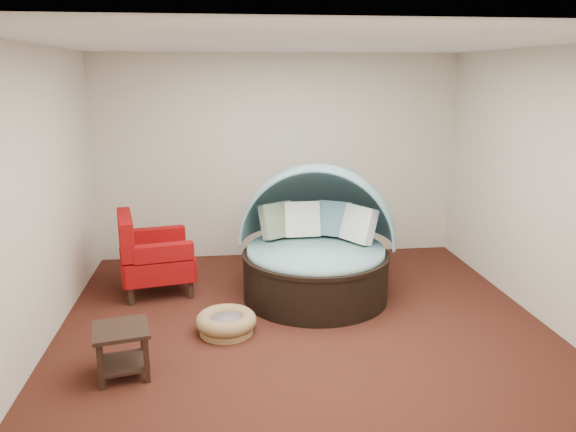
{
  "coord_description": "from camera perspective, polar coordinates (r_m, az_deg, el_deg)",
  "views": [
    {
      "loc": [
        -0.81,
        -5.21,
        2.54
      ],
      "look_at": [
        -0.1,
        0.6,
        1.04
      ],
      "focal_mm": 35.0,
      "sensor_mm": 36.0,
      "label": 1
    }
  ],
  "objects": [
    {
      "name": "ceiling",
      "position": [
        5.28,
        1.98,
        17.16
      ],
      "size": [
        5.0,
        5.0,
        0.0
      ],
      "primitive_type": "plane",
      "rotation": [
        3.14,
        0.0,
        0.0
      ],
      "color": "white",
      "rests_on": "wall_back"
    },
    {
      "name": "wall_back",
      "position": [
        7.83,
        -0.93,
        5.98
      ],
      "size": [
        5.0,
        0.0,
        5.0
      ],
      "primitive_type": "plane",
      "rotation": [
        1.57,
        0.0,
        0.0
      ],
      "color": "beige",
      "rests_on": "floor"
    },
    {
      "name": "wall_left",
      "position": [
        5.59,
        -24.37,
        1.29
      ],
      "size": [
        0.0,
        5.0,
        5.0
      ],
      "primitive_type": "plane",
      "rotation": [
        1.57,
        0.0,
        1.57
      ],
      "color": "beige",
      "rests_on": "floor"
    },
    {
      "name": "floor",
      "position": [
        5.85,
        1.74,
        -11.39
      ],
      "size": [
        5.0,
        5.0,
        0.0
      ],
      "primitive_type": "plane",
      "color": "#421A13",
      "rests_on": "ground"
    },
    {
      "name": "canopy_daybed",
      "position": [
        6.47,
        2.9,
        -2.09
      ],
      "size": [
        2.07,
        2.03,
        1.54
      ],
      "rotation": [
        0.0,
        0.0,
        -0.24
      ],
      "color": "black",
      "rests_on": "floor"
    },
    {
      "name": "red_armchair",
      "position": [
        6.82,
        -13.73,
        -3.94
      ],
      "size": [
        0.97,
        0.97,
        0.97
      ],
      "rotation": [
        0.0,
        0.0,
        0.19
      ],
      "color": "black",
      "rests_on": "floor"
    },
    {
      "name": "side_table",
      "position": [
        5.12,
        -16.52,
        -12.41
      ],
      "size": [
        0.55,
        0.55,
        0.44
      ],
      "rotation": [
        0.0,
        0.0,
        0.21
      ],
      "color": "black",
      "rests_on": "floor"
    },
    {
      "name": "pet_basket",
      "position": [
        5.76,
        -6.29,
        -10.7
      ],
      "size": [
        0.74,
        0.74,
        0.21
      ],
      "rotation": [
        0.0,
        0.0,
        0.26
      ],
      "color": "olive",
      "rests_on": "floor"
    },
    {
      "name": "wall_front",
      "position": [
        3.05,
        9.05,
        -7.83
      ],
      "size": [
        5.0,
        0.0,
        5.0
      ],
      "primitive_type": "plane",
      "rotation": [
        -1.57,
        0.0,
        0.0
      ],
      "color": "beige",
      "rests_on": "floor"
    },
    {
      "name": "wall_right",
      "position": [
        6.27,
        25.07,
        2.51
      ],
      "size": [
        0.0,
        5.0,
        5.0
      ],
      "primitive_type": "plane",
      "rotation": [
        1.57,
        0.0,
        -1.57
      ],
      "color": "beige",
      "rests_on": "floor"
    }
  ]
}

